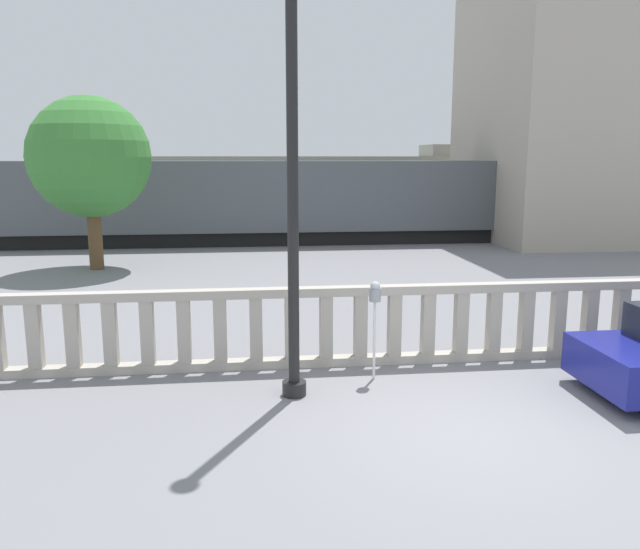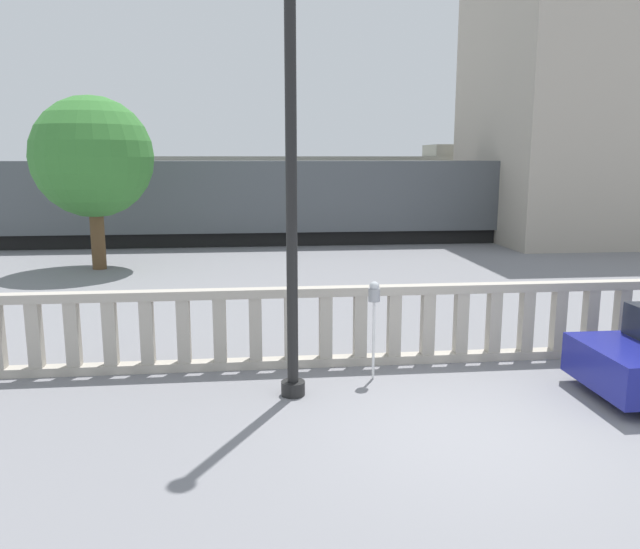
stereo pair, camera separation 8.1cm
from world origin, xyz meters
name	(u,v)px [view 1 (the left image)]	position (x,y,z in m)	size (l,w,h in m)	color
ground_plane	(466,432)	(0.00, 0.00, 0.00)	(160.00, 160.00, 0.00)	slate
balustrade	(411,324)	(0.00, 2.68, 0.65)	(16.96, 0.24, 1.30)	#ADA599
lamppost	(292,145)	(-2.01, 1.45, 3.48)	(0.34, 0.34, 6.91)	black
parking_meter	(375,300)	(-0.76, 1.97, 1.23)	(0.18, 0.18, 1.52)	silver
train_near	(290,200)	(-0.92, 17.79, 1.70)	(23.83, 2.71, 3.81)	black
train_far	(308,188)	(0.51, 25.41, 1.80)	(18.24, 2.97, 4.00)	black
building_block	(598,83)	(11.73, 18.01, 6.34)	(9.52, 8.33, 12.67)	#ADA393
tree_left	(90,158)	(-7.19, 12.35, 3.33)	(3.55, 3.55, 5.12)	brown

